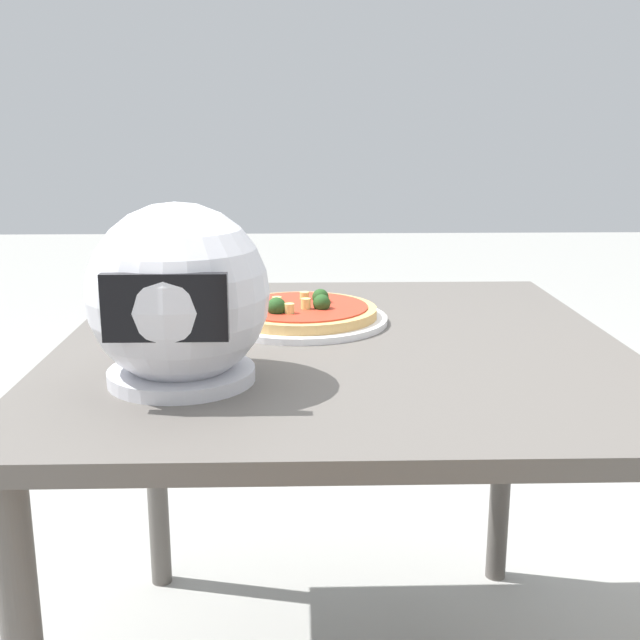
{
  "coord_description": "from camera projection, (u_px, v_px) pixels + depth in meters",
  "views": [
    {
      "loc": [
        0.07,
        1.32,
        1.12
      ],
      "look_at": [
        0.03,
        -0.06,
        0.78
      ],
      "focal_mm": 44.09,
      "sensor_mm": 36.0,
      "label": 1
    }
  ],
  "objects": [
    {
      "name": "pizza",
      "position": [
        301.0,
        311.0,
        1.48
      ],
      "size": [
        0.29,
        0.29,
        0.05
      ],
      "color": "tan",
      "rests_on": "pizza_plate"
    },
    {
      "name": "dining_table",
      "position": [
        341.0,
        388.0,
        1.4
      ],
      "size": [
        0.97,
        1.03,
        0.76
      ],
      "color": "#5B5651",
      "rests_on": "ground"
    },
    {
      "name": "pizza_plate",
      "position": [
        301.0,
        320.0,
        1.49
      ],
      "size": [
        0.33,
        0.33,
        0.01
      ],
      "primitive_type": "cylinder",
      "color": "white",
      "rests_on": "dining_table"
    },
    {
      "name": "motorcycle_helmet",
      "position": [
        178.0,
        298.0,
        1.12
      ],
      "size": [
        0.26,
        0.26,
        0.26
      ],
      "color": "silver",
      "rests_on": "dining_table"
    }
  ]
}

